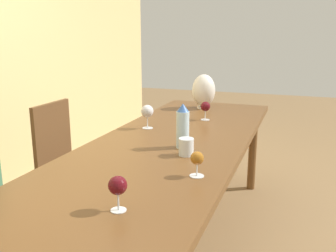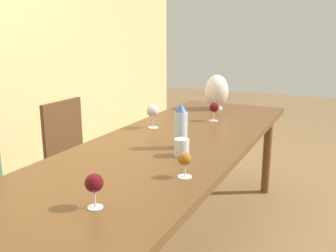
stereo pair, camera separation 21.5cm
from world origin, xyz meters
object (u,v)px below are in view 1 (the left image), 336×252
vase (204,91)px  wine_glass_2 (118,186)px  wine_glass_0 (197,159)px  chair_far (70,160)px  water_bottle (183,126)px  wine_glass_4 (205,107)px  wine_glass_1 (147,112)px  water_tumbler (186,147)px

vase → wine_glass_2: (-1.95, -0.20, -0.06)m
vase → wine_glass_0: size_ratio=2.50×
wine_glass_0 → chair_far: (0.63, 1.11, -0.34)m
water_bottle → vase: bearing=9.0°
water_bottle → wine_glass_4: water_bottle is taller
wine_glass_1 → vase: bearing=-12.2°
wine_glass_1 → wine_glass_2: size_ratio=1.21×
wine_glass_0 → wine_glass_2: wine_glass_2 is taller
water_tumbler → wine_glass_4: wine_glass_4 is taller
chair_far → water_bottle: bearing=-104.5°
wine_glass_2 → chair_far: chair_far is taller
wine_glass_4 → chair_far: bearing=118.5°
wine_glass_2 → chair_far: (1.05, 0.94, -0.35)m
water_tumbler → chair_far: 1.09m
water_tumbler → vase: vase is taller
wine_glass_2 → water_tumbler: bearing=-3.4°
wine_glass_2 → wine_glass_4: bearing=2.8°
chair_far → wine_glass_4: bearing=-61.5°
vase → wine_glass_2: vase is taller
chair_far → wine_glass_0: bearing=-119.5°
water_bottle → wine_glass_2: size_ratio=1.89×
water_tumbler → wine_glass_2: wine_glass_2 is taller
water_bottle → wine_glass_1: bearing=46.6°
vase → wine_glass_4: vase is taller
wine_glass_0 → wine_glass_4: size_ratio=0.84×
water_tumbler → chair_far: (0.36, 0.98, -0.30)m
wine_glass_0 → wine_glass_1: wine_glass_1 is taller
water_tumbler → wine_glass_4: bearing=7.8°
vase → wine_glass_1: bearing=167.8°
water_bottle → vase: size_ratio=0.87×
wine_glass_0 → wine_glass_1: 0.91m
wine_glass_1 → chair_far: size_ratio=0.18×
vase → wine_glass_0: vase is taller
water_tumbler → wine_glass_4: 0.84m
vase → wine_glass_4: bearing=-163.6°
wine_glass_0 → wine_glass_4: 1.13m
water_bottle → vase: (1.14, 0.18, 0.03)m
vase → wine_glass_4: 0.45m
wine_glass_2 → wine_glass_1: bearing=18.1°
wine_glass_1 → chair_far: wine_glass_1 is taller
wine_glass_1 → wine_glass_2: (-1.14, -0.37, -0.02)m
vase → wine_glass_4: (-0.43, -0.13, -0.05)m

